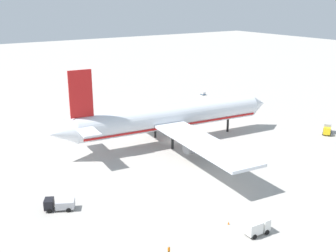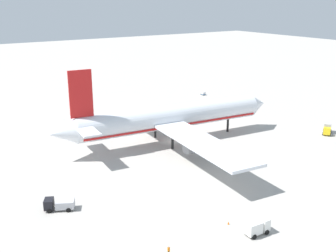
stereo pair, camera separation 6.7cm
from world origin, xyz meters
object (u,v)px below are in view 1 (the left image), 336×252
service_truck_0 (327,128)px  service_truck_4 (59,204)px  baggage_cart_0 (243,106)px  service_truck_3 (257,227)px  traffic_cone_0 (126,104)px  airliner (169,118)px  baggage_cart_2 (203,93)px  ground_worker_0 (169,251)px  traffic_cone_1 (229,223)px

service_truck_0 → service_truck_4: service_truck_0 is taller
service_truck_4 → baggage_cart_0: 92.58m
service_truck_4 → service_truck_3: bearing=-46.6°
traffic_cone_0 → service_truck_0: bearing=-61.5°
airliner → baggage_cart_0: 47.90m
baggage_cart_0 → airliner: bearing=-160.0°
baggage_cart_2 → airliner: bearing=-137.3°
service_truck_3 → ground_worker_0: 16.83m
baggage_cart_2 → traffic_cone_0: size_ratio=5.25×
airliner → service_truck_3: size_ratio=16.66×
service_truck_4 → traffic_cone_0: size_ratio=11.38×
service_truck_0 → service_truck_4: (-85.23, -1.05, -0.45)m
airliner → baggage_cart_2: (45.71, 42.14, -6.56)m
airliner → ground_worker_0: size_ratio=47.43×
service_truck_4 → ground_worker_0: size_ratio=3.81×
service_truck_0 → ground_worker_0: 79.65m
traffic_cone_0 → traffic_cone_1: (-25.64, -88.72, 0.00)m
airliner → traffic_cone_0: airliner is taller
airliner → ground_worker_0: 55.27m
traffic_cone_0 → ground_worker_0: bearing=-113.9°
baggage_cart_0 → service_truck_0: bearing=-89.0°
traffic_cone_1 → service_truck_3: bearing=-69.3°
service_truck_3 → baggage_cart_2: bearing=56.9°
baggage_cart_0 → traffic_cone_0: bearing=140.6°
service_truck_4 → baggage_cart_0: size_ratio=1.72×
airliner → service_truck_4: size_ratio=12.43×
baggage_cart_0 → traffic_cone_1: baggage_cart_0 is taller
ground_worker_0 → traffic_cone_1: size_ratio=2.98×
service_truck_0 → ground_worker_0: bearing=-161.3°
service_truck_4 → baggage_cart_2: size_ratio=2.17×
service_truck_3 → ground_worker_0: size_ratio=2.85×
service_truck_0 → airliner: bearing=155.8°
baggage_cart_2 → traffic_cone_0: bearing=175.8°
service_truck_3 → baggage_cart_0: service_truck_3 is taller
airliner → service_truck_4: airliner is taller
ground_worker_0 → traffic_cone_0: ground_worker_0 is taller
service_truck_4 → ground_worker_0: (9.79, -24.48, -0.42)m
service_truck_3 → ground_worker_0: service_truck_3 is taller
baggage_cart_0 → baggage_cart_2: (1.13, 25.87, -0.06)m
service_truck_4 → traffic_cone_1: 33.22m
baggage_cart_0 → traffic_cone_0: size_ratio=6.62×
baggage_cart_2 → ground_worker_0: bearing=-130.8°
airliner → traffic_cone_0: 46.38m
service_truck_4 → traffic_cone_0: service_truck_4 is taller
baggage_cart_0 → ground_worker_0: 97.22m
service_truck_0 → baggage_cart_0: (-0.63, 36.55, -0.91)m
service_truck_4 → traffic_cone_0: (49.95, 66.09, -0.98)m
baggage_cart_0 → traffic_cone_0: 44.86m
service_truck_0 → traffic_cone_1: (-60.92, -23.68, -1.43)m
baggage_cart_0 → traffic_cone_0: baggage_cart_0 is taller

